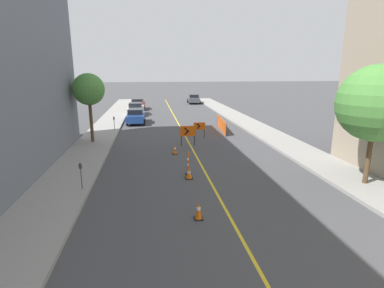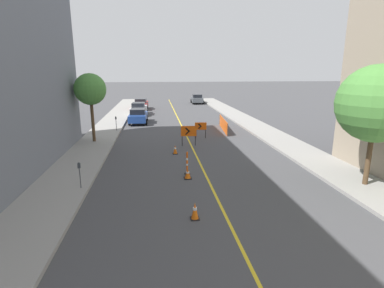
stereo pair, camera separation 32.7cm
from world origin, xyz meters
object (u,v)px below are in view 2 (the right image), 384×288
object	(u,v)px
arrow_barricade_primary	(189,132)
street_tree_left_near	(90,90)
parked_car_curb_mid	(139,109)
parked_car_curb_far	(141,104)
parked_car_curb_near	(138,116)
street_tree_right_near	(377,104)
traffic_cone_fifth	(175,149)
parking_meter_near_curb	(79,170)
traffic_cone_third	(195,211)
arrow_barricade_secondary	(201,127)
traffic_cone_fourth	(188,174)
parking_meter_far_curb	(116,121)
delineator_post_rear	(187,165)
parked_car_opposite_side	(197,99)

from	to	relation	value
arrow_barricade_primary	street_tree_left_near	bearing A→B (deg)	172.04
parked_car_curb_mid	parked_car_curb_far	distance (m)	5.50
parked_car_curb_near	parked_car_curb_mid	size ratio (longest dim) A/B	0.99
parked_car_curb_far	street_tree_right_near	xyz separation A→B (m)	(12.19, -31.55, 3.30)
traffic_cone_fifth	parking_meter_near_curb	distance (m)	7.78
parked_car_curb_mid	street_tree_right_near	distance (m)	28.97
traffic_cone_third	traffic_cone_fifth	size ratio (longest dim) A/B	1.08
traffic_cone_third	arrow_barricade_secondary	xyz separation A→B (m)	(2.33, 13.92, 0.63)
traffic_cone_fifth	parking_meter_near_curb	world-z (taller)	parking_meter_near_curb
arrow_barricade_secondary	arrow_barricade_primary	bearing A→B (deg)	-113.64
street_tree_right_near	arrow_barricade_primary	bearing A→B (deg)	129.58
traffic_cone_third	traffic_cone_fourth	xyz separation A→B (m)	(0.21, 4.47, -0.08)
parking_meter_near_curb	parking_meter_far_curb	bearing A→B (deg)	90.00
street_tree_left_near	traffic_cone_third	bearing A→B (deg)	-64.67
traffic_cone_fifth	arrow_barricade_secondary	size ratio (longest dim) A/B	0.47
traffic_cone_fifth	delineator_post_rear	distance (m)	4.27
traffic_cone_third	street_tree_right_near	bearing A→B (deg)	14.12
delineator_post_rear	arrow_barricade_primary	size ratio (longest dim) A/B	0.85
arrow_barricade_primary	arrow_barricade_secondary	xyz separation A→B (m)	(1.28, 2.43, -0.11)
parked_car_curb_near	parking_meter_near_curb	size ratio (longest dim) A/B	3.42
parking_meter_far_curb	street_tree_left_near	xyz separation A→B (m)	(-1.22, -4.09, 3.07)
arrow_barricade_primary	parked_car_curb_mid	distance (m)	17.36
parked_car_curb_mid	parked_car_curb_far	bearing A→B (deg)	92.49
street_tree_right_near	parking_meter_far_curb	bearing A→B (deg)	132.35
traffic_cone_fifth	parked_car_opposite_side	bearing A→B (deg)	79.36
delineator_post_rear	street_tree_left_near	distance (m)	10.96
parked_car_curb_mid	parking_meter_near_curb	bearing A→B (deg)	-90.36
parking_meter_near_curb	delineator_post_rear	bearing A→B (deg)	18.51
delineator_post_rear	arrow_barricade_primary	distance (m)	6.44
traffic_cone_fourth	parked_car_curb_near	size ratio (longest dim) A/B	0.12
traffic_cone_fifth	street_tree_left_near	bearing A→B (deg)	147.94
traffic_cone_fourth	parked_car_opposite_side	xyz separation A→B (m)	(5.55, 36.23, 0.54)
parking_meter_near_curb	parking_meter_far_curb	size ratio (longest dim) A/B	0.96
traffic_cone_fifth	parked_car_opposite_side	world-z (taller)	parked_car_opposite_side
street_tree_right_near	parking_meter_near_curb	bearing A→B (deg)	175.17
parked_car_curb_far	arrow_barricade_secondary	bearing A→B (deg)	-70.68
parked_car_curb_mid	arrow_barricade_secondary	bearing A→B (deg)	-64.70
delineator_post_rear	parked_car_opposite_side	world-z (taller)	parked_car_opposite_side
traffic_cone_fourth	arrow_barricade_primary	world-z (taller)	arrow_barricade_primary
parking_meter_far_curb	street_tree_left_near	size ratio (longest dim) A/B	0.25
street_tree_left_near	arrow_barricade_primary	bearing A→B (deg)	-13.09
parked_car_curb_near	parking_meter_near_curb	distance (m)	18.76
traffic_cone_third	arrow_barricade_primary	bearing A→B (deg)	84.80
traffic_cone_third	arrow_barricade_secondary	distance (m)	14.13
arrow_barricade_secondary	parked_car_curb_mid	distance (m)	15.47
traffic_cone_fourth	parking_meter_near_curb	distance (m)	5.41
arrow_barricade_secondary	parked_car_curb_near	size ratio (longest dim) A/B	0.31
delineator_post_rear	street_tree_left_near	xyz separation A→B (m)	(-6.48, 8.07, 3.61)
traffic_cone_third	parked_car_curb_far	distance (m)	33.92
parked_car_curb_near	parking_meter_near_curb	bearing A→B (deg)	-93.77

